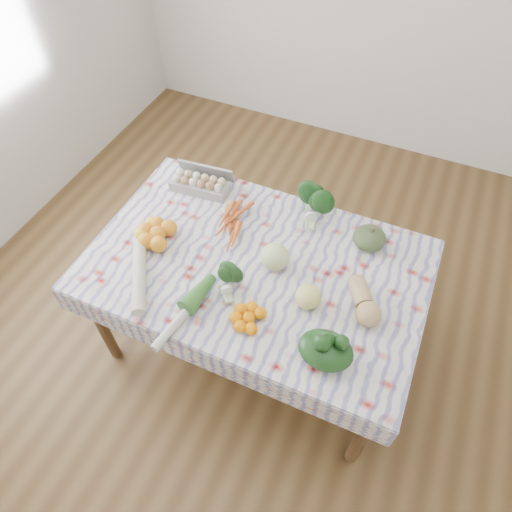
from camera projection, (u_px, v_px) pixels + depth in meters
The scene contains 16 objects.
ground at pixel (256, 338), 2.85m from camera, with size 4.50×4.50×0.00m, color #52381C.
dining_table at pixel (256, 273), 2.32m from camera, with size 1.60×1.00×0.75m.
tablecloth at pixel (256, 264), 2.26m from camera, with size 1.66×1.06×0.01m, color silver.
egg_carton at pixel (200, 185), 2.55m from camera, with size 0.33×0.13×0.09m, color #9A9A95.
carrot_bunch at pixel (233, 226), 2.39m from camera, with size 0.25×0.23×0.05m, color #CD5B20.
kale_bunch at pixel (312, 205), 2.40m from camera, with size 0.18×0.16×0.16m, color #133A12.
kabocha_squash at pixel (370, 238), 2.29m from camera, with size 0.17×0.17×0.11m, color #3D512C.
cabbage at pixel (275, 257), 2.19m from camera, with size 0.14×0.14×0.14m, color #C5DE92.
butternut_squash at pixel (364, 301), 2.05m from camera, with size 0.11×0.25×0.11m, color tan.
orange_cluster at pixel (157, 234), 2.32m from camera, with size 0.27×0.27×0.09m, color orange.
broccoli at pixel (224, 280), 2.13m from camera, with size 0.15×0.15×0.11m, color #1E451A.
mandarin_cluster at pixel (249, 317), 2.03m from camera, with size 0.20×0.20×0.06m, color orange.
grapefruit at pixel (308, 297), 2.06m from camera, with size 0.12×0.12×0.12m, color #EAE375.
spinach_bag at pixel (326, 350), 1.90m from camera, with size 0.24×0.19×0.10m, color black.
daikon at pixel (139, 276), 2.17m from camera, with size 0.06×0.06×0.44m, color beige.
leek at pixel (184, 313), 2.05m from camera, with size 0.05×0.05×0.42m, color beige.
Camera 1 is at (0.56, -1.27, 2.54)m, focal length 32.00 mm.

